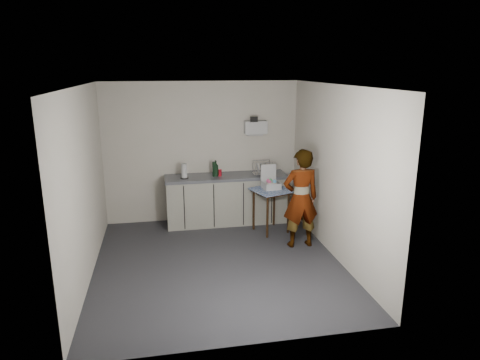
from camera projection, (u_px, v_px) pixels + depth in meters
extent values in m
plane|color=#2D2D33|center=(218.00, 263.00, 6.40)|extent=(4.00, 4.00, 0.00)
cube|color=beige|center=(202.00, 152.00, 7.96)|extent=(3.60, 0.02, 2.60)
cube|color=beige|center=(335.00, 173.00, 6.40)|extent=(0.02, 4.00, 2.60)
cube|color=beige|center=(85.00, 185.00, 5.75)|extent=(0.02, 4.00, 2.60)
cube|color=white|center=(215.00, 86.00, 5.74)|extent=(3.60, 4.00, 0.01)
cube|color=black|center=(226.00, 220.00, 8.08)|extent=(2.20, 0.52, 0.08)
cube|color=#ADAA9A|center=(226.00, 200.00, 7.98)|extent=(2.20, 0.58, 0.86)
cube|color=#4C4E56|center=(226.00, 177.00, 7.86)|extent=(2.24, 0.62, 0.05)
cube|color=black|center=(184.00, 208.00, 7.56)|extent=(0.02, 0.01, 0.80)
cube|color=black|center=(214.00, 206.00, 7.66)|extent=(0.02, 0.01, 0.80)
cube|color=black|center=(243.00, 204.00, 7.75)|extent=(0.01, 0.01, 0.80)
cube|color=black|center=(272.00, 202.00, 7.85)|extent=(0.02, 0.01, 0.80)
cube|color=silver|center=(256.00, 127.00, 7.96)|extent=(0.42, 0.16, 0.24)
cube|color=silver|center=(255.00, 134.00, 8.04)|extent=(0.30, 0.06, 0.04)
cube|color=black|center=(254.00, 119.00, 7.83)|extent=(0.14, 0.02, 0.10)
cylinder|color=#321F0B|center=(267.00, 218.00, 7.27)|extent=(0.04, 0.04, 0.71)
cylinder|color=#321F0B|center=(288.00, 214.00, 7.48)|extent=(0.04, 0.04, 0.71)
cylinder|color=#321F0B|center=(254.00, 211.00, 7.63)|extent=(0.04, 0.04, 0.71)
cylinder|color=#321F0B|center=(274.00, 207.00, 7.85)|extent=(0.04, 0.04, 0.71)
cube|color=#321F0B|center=(271.00, 192.00, 7.46)|extent=(0.67, 0.67, 0.04)
cube|color=navy|center=(271.00, 190.00, 7.45)|extent=(0.76, 0.76, 0.03)
imported|color=#B2A593|center=(301.00, 199.00, 6.82)|extent=(0.60, 0.41, 1.61)
imported|color=black|center=(216.00, 168.00, 7.76)|extent=(0.14, 0.14, 0.29)
cylinder|color=red|center=(220.00, 173.00, 7.81)|extent=(0.06, 0.06, 0.12)
cylinder|color=black|center=(215.00, 169.00, 7.76)|extent=(0.08, 0.08, 0.27)
cylinder|color=black|center=(184.00, 178.00, 7.65)|extent=(0.15, 0.15, 0.01)
cylinder|color=silver|center=(184.00, 171.00, 7.62)|extent=(0.10, 0.10, 0.25)
cube|color=silver|center=(263.00, 174.00, 7.95)|extent=(0.35, 0.26, 0.02)
cylinder|color=silver|center=(256.00, 169.00, 7.78)|extent=(0.01, 0.01, 0.23)
cylinder|color=silver|center=(272.00, 168.00, 7.84)|extent=(0.01, 0.01, 0.23)
cylinder|color=silver|center=(253.00, 166.00, 8.00)|extent=(0.01, 0.01, 0.23)
cylinder|color=silver|center=(269.00, 165.00, 8.06)|extent=(0.01, 0.01, 0.23)
cylinder|color=silver|center=(258.00, 168.00, 7.91)|extent=(0.04, 0.19, 0.19)
cylinder|color=silver|center=(262.00, 168.00, 7.92)|extent=(0.04, 0.19, 0.19)
cylinder|color=silver|center=(265.00, 168.00, 7.93)|extent=(0.04, 0.19, 0.19)
cube|color=silver|center=(271.00, 188.00, 7.50)|extent=(0.31, 0.31, 0.01)
cube|color=silver|center=(274.00, 187.00, 7.35)|extent=(0.29, 0.04, 0.11)
cube|color=silver|center=(268.00, 183.00, 7.61)|extent=(0.29, 0.04, 0.11)
cube|color=silver|center=(264.00, 186.00, 7.44)|extent=(0.04, 0.29, 0.11)
cube|color=silver|center=(279.00, 184.00, 7.52)|extent=(0.04, 0.29, 0.11)
cube|color=silver|center=(268.00, 172.00, 7.57)|extent=(0.29, 0.04, 0.29)
cylinder|color=white|center=(271.00, 185.00, 7.48)|extent=(0.19, 0.19, 0.11)
sphere|color=#FF5D9C|center=(269.00, 182.00, 7.42)|extent=(0.07, 0.07, 0.07)
sphere|color=#5DC1FF|center=(275.00, 181.00, 7.44)|extent=(0.07, 0.07, 0.07)
sphere|color=#59DA74|center=(270.00, 180.00, 7.51)|extent=(0.07, 0.07, 0.07)
sphere|color=#FF5D9C|center=(268.00, 181.00, 7.49)|extent=(0.07, 0.07, 0.07)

